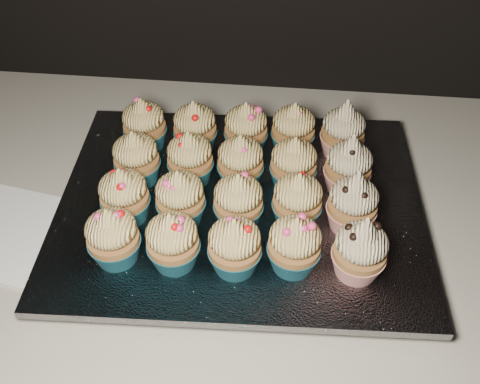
{
  "coord_description": "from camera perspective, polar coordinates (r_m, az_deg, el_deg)",
  "views": [
    {
      "loc": [
        -0.2,
        1.18,
        1.45
      ],
      "look_at": [
        -0.25,
        1.68,
        0.95
      ],
      "focal_mm": 40.0,
      "sensor_mm": 36.0,
      "label": 1
    }
  ],
  "objects": [
    {
      "name": "cupcake_12",
      "position": [
        0.72,
        0.05,
        3.22
      ],
      "size": [
        0.06,
        0.06,
        0.08
      ],
      "color": "#16566A",
      "rests_on": "foil_lining"
    },
    {
      "name": "cupcake_2",
      "position": [
        0.62,
        -0.58,
        -5.79
      ],
      "size": [
        0.06,
        0.06,
        0.08
      ],
      "color": "#16566A",
      "rests_on": "foil_lining"
    },
    {
      "name": "cupcake_6",
      "position": [
        0.67,
        -6.39,
        -0.67
      ],
      "size": [
        0.06,
        0.06,
        0.08
      ],
      "color": "#16566A",
      "rests_on": "foil_lining"
    },
    {
      "name": "cupcake_13",
      "position": [
        0.72,
        5.72,
        2.97
      ],
      "size": [
        0.06,
        0.06,
        0.08
      ],
      "color": "#16566A",
      "rests_on": "foil_lining"
    },
    {
      "name": "baking_tray",
      "position": [
        0.73,
        -0.0,
        -2.15
      ],
      "size": [
        0.46,
        0.36,
        0.02
      ],
      "primitive_type": "cube",
      "rotation": [
        0.0,
        0.0,
        0.05
      ],
      "color": "black",
      "rests_on": "worktop"
    },
    {
      "name": "cupcake_10",
      "position": [
        0.74,
        -10.99,
        3.54
      ],
      "size": [
        0.06,
        0.06,
        0.08
      ],
      "color": "#16566A",
      "rests_on": "foil_lining"
    },
    {
      "name": "cupcake_18",
      "position": [
        0.77,
        5.7,
        6.64
      ],
      "size": [
        0.06,
        0.06,
        0.08
      ],
      "color": "#16566A",
      "rests_on": "foil_lining"
    },
    {
      "name": "cupcake_9",
      "position": [
        0.67,
        11.93,
        -1.17
      ],
      "size": [
        0.06,
        0.06,
        0.1
      ],
      "color": "red",
      "rests_on": "foil_lining"
    },
    {
      "name": "cupcake_11",
      "position": [
        0.72,
        -5.35,
        3.54
      ],
      "size": [
        0.06,
        0.06,
        0.08
      ],
      "color": "#16566A",
      "rests_on": "foil_lining"
    },
    {
      "name": "cupcake_19",
      "position": [
        0.78,
        10.92,
        6.41
      ],
      "size": [
        0.06,
        0.06,
        0.1
      ],
      "color": "red",
      "rests_on": "foil_lining"
    },
    {
      "name": "cupcake_7",
      "position": [
        0.66,
        -0.18,
        -1.02
      ],
      "size": [
        0.06,
        0.06,
        0.08
      ],
      "color": "#16566A",
      "rests_on": "foil_lining"
    },
    {
      "name": "cupcake_5",
      "position": [
        0.69,
        -12.23,
        -0.4
      ],
      "size": [
        0.06,
        0.06,
        0.08
      ],
      "color": "#16566A",
      "rests_on": "foil_lining"
    },
    {
      "name": "cupcake_3",
      "position": [
        0.62,
        5.82,
        -5.62
      ],
      "size": [
        0.06,
        0.06,
        0.08
      ],
      "color": "#16566A",
      "rests_on": "foil_lining"
    },
    {
      "name": "cupcake_16",
      "position": [
        0.78,
        -4.83,
        6.84
      ],
      "size": [
        0.06,
        0.06,
        0.08
      ],
      "color": "#16566A",
      "rests_on": "foil_lining"
    },
    {
      "name": "cupcake_17",
      "position": [
        0.77,
        0.63,
        6.72
      ],
      "size": [
        0.06,
        0.06,
        0.08
      ],
      "color": "#16566A",
      "rests_on": "foil_lining"
    },
    {
      "name": "napkin",
      "position": [
        0.79,
        -23.35,
        -3.98
      ],
      "size": [
        0.18,
        0.18,
        0.0
      ],
      "primitive_type": "cube",
      "rotation": [
        0.0,
        0.0,
        -0.17
      ],
      "color": "white",
      "rests_on": "worktop"
    },
    {
      "name": "cupcake_4",
      "position": [
        0.63,
        12.7,
        -6.02
      ],
      "size": [
        0.06,
        0.06,
        0.1
      ],
      "color": "red",
      "rests_on": "foil_lining"
    },
    {
      "name": "cupcake_0",
      "position": [
        0.64,
        -13.41,
        -4.66
      ],
      "size": [
        0.06,
        0.06,
        0.08
      ],
      "color": "#16566A",
      "rests_on": "foil_lining"
    },
    {
      "name": "cupcake_8",
      "position": [
        0.67,
        6.13,
        -0.91
      ],
      "size": [
        0.06,
        0.06,
        0.08
      ],
      "color": "#16566A",
      "rests_on": "foil_lining"
    },
    {
      "name": "cupcake_14",
      "position": [
        0.72,
        11.48,
        2.73
      ],
      "size": [
        0.06,
        0.06,
        0.1
      ],
      "color": "red",
      "rests_on": "foil_lining"
    },
    {
      "name": "cupcake_15",
      "position": [
        0.79,
        -10.17,
        7.03
      ],
      "size": [
        0.06,
        0.06,
        0.08
      ],
      "color": "#16566A",
      "rests_on": "foil_lining"
    },
    {
      "name": "cabinet",
      "position": [
        1.16,
        13.01,
        -18.48
      ],
      "size": [
        2.4,
        0.6,
        0.86
      ],
      "primitive_type": "cube",
      "color": "black",
      "rests_on": "ground"
    },
    {
      "name": "foil_lining",
      "position": [
        0.72,
        -0.0,
        -1.23
      ],
      "size": [
        0.5,
        0.4,
        0.01
      ],
      "primitive_type": "cube",
      "rotation": [
        0.0,
        0.0,
        0.05
      ],
      "color": "silver",
      "rests_on": "baking_tray"
    },
    {
      "name": "worktop",
      "position": [
        0.8,
        18.18,
        -3.62
      ],
      "size": [
        2.44,
        0.64,
        0.04
      ],
      "primitive_type": "cube",
      "color": "beige",
      "rests_on": "cabinet"
    },
    {
      "name": "cupcake_1",
      "position": [
        0.63,
        -7.19,
        -5.23
      ],
      "size": [
        0.06,
        0.06,
        0.08
      ],
      "color": "#16566A",
      "rests_on": "foil_lining"
    }
  ]
}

